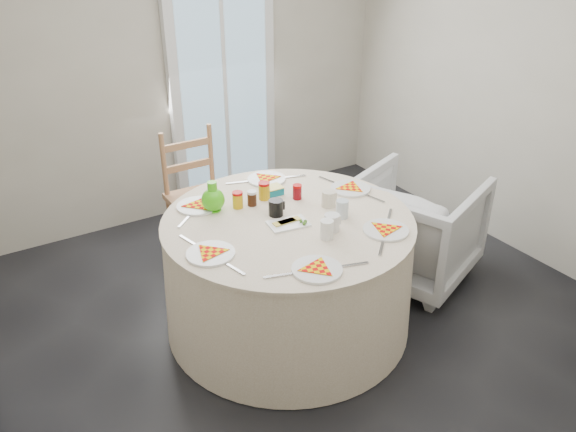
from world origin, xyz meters
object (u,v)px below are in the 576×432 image
table (288,274)px  wooden_chair (200,202)px  armchair (414,228)px  green_pitcher (213,198)px

table → wooden_chair: size_ratio=1.58×
armchair → green_pitcher: 1.55m
table → green_pitcher: 0.69m
green_pitcher → armchair: bearing=-4.1°
table → armchair: size_ratio=1.85×
wooden_chair → green_pitcher: wooden_chair is taller
armchair → green_pitcher: bearing=55.2°
wooden_chair → armchair: bearing=-41.6°
table → green_pitcher: (-0.34, 0.35, 0.49)m
armchair → table: bearing=68.7°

